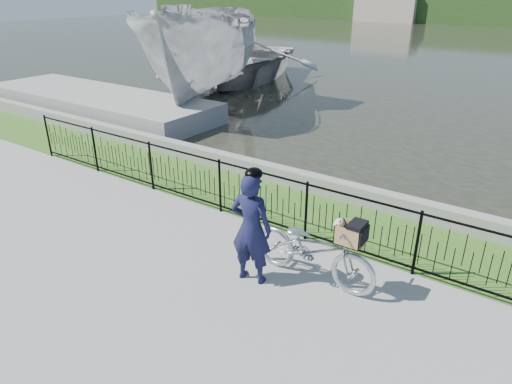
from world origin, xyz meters
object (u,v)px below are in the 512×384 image
Objects in this scene: cyclist at (251,227)px; boat_near at (206,51)px; bicycle_rig at (314,248)px; dock at (97,102)px; boat_far at (235,61)px.

boat_near is at bearing 133.47° from cyclist.
dock is at bearing 157.12° from bicycle_rig.
bicycle_rig reaches higher than dock.
bicycle_rig is at bearing -22.88° from dock.
boat_far reaches higher than bicycle_rig.
cyclist is 0.18× the size of boat_near.
boat_near is at bearing 54.67° from dock.
boat_far reaches higher than dock.
boat_near is (-8.47, 8.94, 1.09)m from cyclist.
dock is 0.97× the size of boat_far.
bicycle_rig is at bearing 34.52° from cyclist.
bicycle_rig is (11.72, -4.94, 0.21)m from dock.
boat_near is (2.44, 3.44, 1.67)m from dock.
dock is 12.72m from bicycle_rig.
bicycle_rig is at bearing -42.10° from boat_near.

